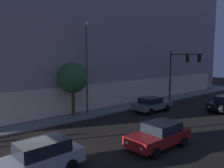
% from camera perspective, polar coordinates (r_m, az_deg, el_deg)
% --- Properties ---
extents(ground_plane, '(120.00, 120.00, 0.00)m').
position_cam_1_polar(ground_plane, '(14.13, -18.84, -17.41)').
color(ground_plane, black).
extents(modern_building, '(40.08, 30.48, 21.94)m').
position_cam_1_polar(modern_building, '(40.41, -10.03, 14.01)').
color(modern_building, '#4C4C51').
rests_on(modern_building, ground).
extents(traffic_light_far_corner, '(0.55, 4.28, 6.37)m').
position_cam_1_polar(traffic_light_far_corner, '(29.93, 16.86, 4.35)').
color(traffic_light_far_corner, black).
rests_on(traffic_light_far_corner, sidewalk_corner).
extents(street_lamp_sidewalk, '(0.44, 0.44, 8.89)m').
position_cam_1_polar(street_lamp_sidewalk, '(22.40, -6.31, 6.55)').
color(street_lamp_sidewalk, '#4B4B4B').
rests_on(street_lamp_sidewalk, sidewalk_corner).
extents(sidewalk_tree, '(2.80, 2.80, 5.03)m').
position_cam_1_polar(sidewalk_tree, '(21.62, -9.69, 1.44)').
color(sidewalk_tree, brown).
rests_on(sidewalk_tree, sidewalk_corner).
extents(car_silver, '(4.71, 2.09, 1.66)m').
position_cam_1_polar(car_silver, '(12.18, -17.85, -17.04)').
color(car_silver, '#B7BABF').
rests_on(car_silver, ground).
extents(car_red, '(4.41, 2.20, 1.56)m').
position_cam_1_polar(car_red, '(15.20, 11.57, -12.22)').
color(car_red, maroon).
rests_on(car_red, ground).
extents(car_grey, '(4.27, 2.22, 1.51)m').
position_cam_1_polar(car_grey, '(24.55, 9.80, -4.93)').
color(car_grey, slate).
rests_on(car_grey, ground).
extents(car_black, '(4.63, 2.05, 1.56)m').
position_cam_1_polar(car_black, '(27.30, 26.00, -4.30)').
color(car_black, black).
rests_on(car_black, ground).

